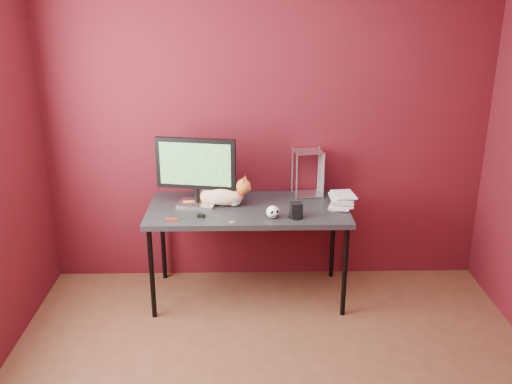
{
  "coord_description": "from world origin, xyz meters",
  "views": [
    {
      "loc": [
        -0.17,
        -2.61,
        2.31
      ],
      "look_at": [
        -0.09,
        1.15,
        0.95
      ],
      "focal_mm": 40.0,
      "sensor_mm": 36.0,
      "label": 1
    }
  ],
  "objects_px": {
    "cat": "(222,194)",
    "speaker": "(296,211)",
    "monitor": "(196,168)",
    "book_stack": "(334,137)",
    "skull_mug": "(273,212)",
    "desk": "(248,213)"
  },
  "relations": [
    {
      "from": "cat",
      "to": "book_stack",
      "type": "xyz_separation_m",
      "value": [
        0.83,
        -0.04,
        0.44
      ]
    },
    {
      "from": "cat",
      "to": "speaker",
      "type": "bearing_deg",
      "value": -8.77
    },
    {
      "from": "desk",
      "to": "skull_mug",
      "type": "relative_size",
      "value": 15.14
    },
    {
      "from": "desk",
      "to": "skull_mug",
      "type": "distance_m",
      "value": 0.29
    },
    {
      "from": "monitor",
      "to": "book_stack",
      "type": "distance_m",
      "value": 1.04
    },
    {
      "from": "desk",
      "to": "book_stack",
      "type": "relative_size",
      "value": 1.42
    },
    {
      "from": "skull_mug",
      "to": "monitor",
      "type": "bearing_deg",
      "value": 136.54
    },
    {
      "from": "monitor",
      "to": "cat",
      "type": "xyz_separation_m",
      "value": [
        0.19,
        0.01,
        -0.21
      ]
    },
    {
      "from": "book_stack",
      "to": "speaker",
      "type": "bearing_deg",
      "value": -140.21
    },
    {
      "from": "desk",
      "to": "speaker",
      "type": "bearing_deg",
      "value": -32.41
    },
    {
      "from": "skull_mug",
      "to": "book_stack",
      "type": "height_order",
      "value": "book_stack"
    },
    {
      "from": "speaker",
      "to": "book_stack",
      "type": "relative_size",
      "value": 0.11
    },
    {
      "from": "desk",
      "to": "monitor",
      "type": "distance_m",
      "value": 0.52
    },
    {
      "from": "cat",
      "to": "skull_mug",
      "type": "height_order",
      "value": "cat"
    },
    {
      "from": "monitor",
      "to": "cat",
      "type": "distance_m",
      "value": 0.28
    },
    {
      "from": "speaker",
      "to": "skull_mug",
      "type": "bearing_deg",
      "value": 170.7
    },
    {
      "from": "desk",
      "to": "speaker",
      "type": "distance_m",
      "value": 0.42
    },
    {
      "from": "monitor",
      "to": "skull_mug",
      "type": "xyz_separation_m",
      "value": [
        0.56,
        -0.27,
        -0.24
      ]
    },
    {
      "from": "speaker",
      "to": "book_stack",
      "type": "height_order",
      "value": "book_stack"
    },
    {
      "from": "monitor",
      "to": "skull_mug",
      "type": "height_order",
      "value": "monitor"
    },
    {
      "from": "monitor",
      "to": "speaker",
      "type": "xyz_separation_m",
      "value": [
        0.73,
        -0.27,
        -0.24
      ]
    },
    {
      "from": "skull_mug",
      "to": "book_stack",
      "type": "xyz_separation_m",
      "value": [
        0.45,
        0.24,
        0.48
      ]
    }
  ]
}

